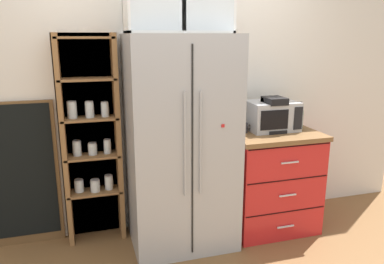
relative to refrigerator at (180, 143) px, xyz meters
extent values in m
plane|color=brown|center=(0.00, -0.01, -0.88)|extent=(10.67, 10.67, 0.00)
cube|color=silver|center=(0.00, 0.39, 0.39)|extent=(4.98, 0.10, 2.55)
cube|color=#ADAFB5|center=(0.00, 0.00, 0.00)|extent=(0.85, 0.68, 1.76)
cube|color=black|center=(0.00, -0.35, 0.00)|extent=(0.01, 0.01, 1.62)
cylinder|color=#ADAFB5|center=(-0.06, -0.36, 0.09)|extent=(0.02, 0.02, 0.79)
cylinder|color=#ADAFB5|center=(0.06, -0.36, 0.09)|extent=(0.02, 0.02, 0.79)
cube|color=red|center=(0.24, -0.35, 0.21)|extent=(0.02, 0.01, 0.02)
cube|color=brown|center=(-0.71, 0.36, 0.00)|extent=(0.52, 0.04, 1.77)
cube|color=olive|center=(-0.93, 0.24, 0.00)|extent=(0.04, 0.20, 1.77)
cube|color=olive|center=(-0.49, 0.24, 0.00)|extent=(0.04, 0.20, 1.77)
cube|color=olive|center=(-0.71, 0.24, -0.45)|extent=(0.46, 0.20, 0.02)
cylinder|color=silver|center=(-0.84, 0.26, -0.39)|extent=(0.08, 0.08, 0.10)
cylinder|color=#B77A38|center=(-0.84, 0.26, -0.40)|extent=(0.07, 0.07, 0.07)
cylinder|color=#B2B2B7|center=(-0.84, 0.26, -0.33)|extent=(0.07, 0.07, 0.01)
cylinder|color=silver|center=(-0.70, 0.23, -0.39)|extent=(0.08, 0.08, 0.10)
cylinder|color=beige|center=(-0.70, 0.23, -0.40)|extent=(0.07, 0.07, 0.07)
cylinder|color=#B2B2B7|center=(-0.70, 0.23, -0.34)|extent=(0.08, 0.08, 0.01)
cylinder|color=silver|center=(-0.58, 0.25, -0.38)|extent=(0.07, 0.07, 0.12)
cylinder|color=white|center=(-0.58, 0.25, -0.40)|extent=(0.06, 0.06, 0.08)
cylinder|color=#B2B2B7|center=(-0.58, 0.25, -0.32)|extent=(0.07, 0.07, 0.01)
cube|color=olive|center=(-0.71, 0.24, -0.12)|extent=(0.46, 0.20, 0.02)
cylinder|color=silver|center=(-0.83, 0.26, -0.05)|extent=(0.07, 0.07, 0.12)
cylinder|color=#E0C67F|center=(-0.83, 0.26, -0.07)|extent=(0.06, 0.06, 0.08)
cylinder|color=#B2B2B7|center=(-0.83, 0.26, 0.01)|extent=(0.07, 0.07, 0.01)
cylinder|color=silver|center=(-0.70, 0.26, -0.07)|extent=(0.07, 0.07, 0.09)
cylinder|color=#382316|center=(-0.70, 0.26, -0.08)|extent=(0.06, 0.06, 0.06)
cylinder|color=#B2B2B7|center=(-0.70, 0.26, -0.01)|extent=(0.07, 0.07, 0.01)
cylinder|color=silver|center=(-0.58, 0.26, -0.06)|extent=(0.06, 0.06, 0.11)
cylinder|color=white|center=(-0.58, 0.26, -0.07)|extent=(0.05, 0.05, 0.08)
cylinder|color=#B2B2B7|center=(-0.58, 0.26, 0.01)|extent=(0.06, 0.06, 0.01)
cube|color=olive|center=(-0.71, 0.24, 0.20)|extent=(0.46, 0.20, 0.02)
cylinder|color=silver|center=(-0.84, 0.25, 0.28)|extent=(0.08, 0.08, 0.13)
cylinder|color=#CCB78C|center=(-0.84, 0.25, 0.26)|extent=(0.07, 0.07, 0.09)
cylinder|color=#B2B2B7|center=(-0.84, 0.25, 0.35)|extent=(0.07, 0.07, 0.01)
cylinder|color=silver|center=(-0.71, 0.24, 0.27)|extent=(0.07, 0.07, 0.13)
cylinder|color=brown|center=(-0.71, 0.24, 0.26)|extent=(0.06, 0.06, 0.09)
cylinder|color=#B2B2B7|center=(-0.71, 0.24, 0.34)|extent=(0.07, 0.07, 0.01)
cylinder|color=silver|center=(-0.58, 0.24, 0.27)|extent=(0.06, 0.06, 0.11)
cylinder|color=#2D2D2D|center=(-0.58, 0.24, 0.25)|extent=(0.05, 0.05, 0.08)
cylinder|color=#B2B2B7|center=(-0.58, 0.24, 0.33)|extent=(0.06, 0.06, 0.01)
cube|color=olive|center=(-0.71, 0.24, 0.53)|extent=(0.46, 0.20, 0.02)
cube|color=olive|center=(-0.71, 0.24, 0.85)|extent=(0.46, 0.20, 0.02)
cube|color=red|center=(0.85, 0.02, -0.44)|extent=(0.77, 0.64, 0.88)
cube|color=brown|center=(0.85, 0.02, 0.02)|extent=(0.80, 0.67, 0.04)
cube|color=black|center=(0.85, -0.30, -0.60)|extent=(0.75, 0.00, 0.01)
cube|color=silver|center=(0.85, -0.31, -0.74)|extent=(0.16, 0.01, 0.01)
cube|color=black|center=(0.85, -0.30, -0.31)|extent=(0.75, 0.00, 0.01)
cube|color=silver|center=(0.85, -0.31, -0.44)|extent=(0.16, 0.01, 0.01)
cube|color=black|center=(0.85, -0.30, -0.02)|extent=(0.75, 0.00, 0.01)
cube|color=silver|center=(0.85, -0.31, -0.15)|extent=(0.16, 0.01, 0.01)
cube|color=#ADAFB5|center=(0.87, 0.07, 0.17)|extent=(0.44, 0.32, 0.26)
cube|color=black|center=(0.81, -0.09, 0.17)|extent=(0.26, 0.01, 0.17)
cube|color=black|center=(1.04, -0.09, 0.17)|extent=(0.08, 0.01, 0.20)
cube|color=black|center=(0.85, 0.00, 0.05)|extent=(0.17, 0.20, 0.03)
cube|color=black|center=(0.85, 0.07, 0.19)|extent=(0.17, 0.06, 0.30)
cube|color=black|center=(0.85, 0.00, 0.32)|extent=(0.17, 0.20, 0.06)
cylinder|color=black|center=(0.85, -0.01, 0.13)|extent=(0.11, 0.11, 0.12)
cylinder|color=#2D2D33|center=(0.59, 0.05, 0.08)|extent=(0.08, 0.08, 0.09)
torus|color=#2D2D33|center=(0.64, 0.05, 0.08)|extent=(0.05, 0.01, 0.05)
cylinder|color=#285B33|center=(1.14, 0.04, 0.12)|extent=(0.06, 0.06, 0.17)
cone|color=#285B33|center=(1.14, 0.04, 0.21)|extent=(0.06, 0.06, 0.04)
cylinder|color=#285B33|center=(1.14, 0.04, 0.24)|extent=(0.02, 0.02, 0.07)
cylinder|color=black|center=(1.14, 0.04, 0.28)|extent=(0.02, 0.02, 0.01)
cylinder|color=navy|center=(0.85, 0.11, 0.14)|extent=(0.06, 0.06, 0.20)
cone|color=navy|center=(0.85, 0.11, 0.24)|extent=(0.06, 0.06, 0.04)
cylinder|color=navy|center=(0.85, 0.11, 0.27)|extent=(0.03, 0.03, 0.07)
cylinder|color=black|center=(0.85, 0.11, 0.31)|extent=(0.03, 0.03, 0.01)
cube|color=silver|center=(0.00, 0.02, 0.89)|extent=(0.82, 0.32, 0.02)
cylinder|color=silver|center=(-0.29, 0.02, 0.90)|extent=(0.05, 0.05, 0.00)
cylinder|color=silver|center=(-0.29, 0.02, 0.94)|extent=(0.01, 0.01, 0.07)
cone|color=silver|center=(-0.29, 0.02, 1.00)|extent=(0.06, 0.06, 0.05)
cylinder|color=silver|center=(0.00, 0.02, 0.90)|extent=(0.05, 0.05, 0.00)
cylinder|color=silver|center=(0.00, 0.02, 0.94)|extent=(0.01, 0.01, 0.07)
cone|color=silver|center=(0.00, 0.02, 1.00)|extent=(0.06, 0.06, 0.05)
cylinder|color=silver|center=(0.29, 0.02, 0.90)|extent=(0.05, 0.05, 0.00)
cylinder|color=silver|center=(0.29, 0.02, 0.94)|extent=(0.01, 0.01, 0.07)
cone|color=silver|center=(0.29, 0.02, 1.00)|extent=(0.06, 0.06, 0.05)
cube|color=brown|center=(-1.29, 0.32, -0.26)|extent=(0.60, 0.04, 1.24)
cube|color=black|center=(-1.29, 0.30, -0.23)|extent=(0.54, 0.01, 1.14)
camera|label=1|loc=(-0.77, -2.91, 0.87)|focal=35.24mm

